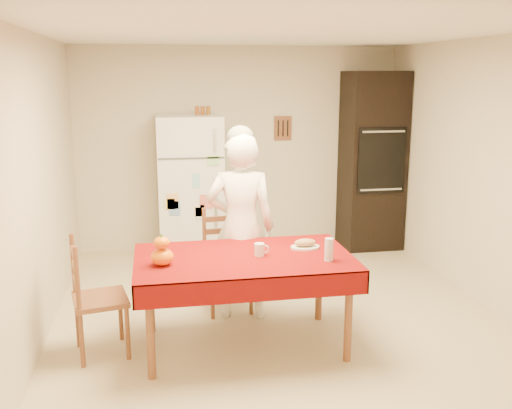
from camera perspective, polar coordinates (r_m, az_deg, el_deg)
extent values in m
plane|color=#C8BA90|center=(5.35, 2.11, -10.93)|extent=(4.50, 4.50, 0.00)
cube|color=beige|center=(7.16, -1.67, 5.59)|extent=(4.00, 0.02, 2.50)
cube|color=beige|center=(2.88, 11.95, -5.69)|extent=(4.00, 0.02, 2.50)
cube|color=beige|center=(4.95, -21.02, 1.46)|extent=(0.02, 4.50, 2.50)
cube|color=beige|center=(5.74, 22.13, 2.84)|extent=(0.02, 4.50, 2.50)
cube|color=white|center=(4.90, 2.36, 16.88)|extent=(4.00, 4.50, 0.02)
cube|color=brown|center=(7.22, 2.69, 7.63)|extent=(0.22, 0.02, 0.30)
cube|color=white|center=(6.79, -6.61, 1.69)|extent=(0.75, 0.70, 1.70)
cube|color=silver|center=(6.36, -4.15, 6.46)|extent=(0.03, 0.03, 0.25)
cube|color=silver|center=(6.49, -4.04, -0.14)|extent=(0.03, 0.03, 0.60)
cube|color=black|center=(7.30, 11.51, 4.28)|extent=(0.70, 0.60, 2.20)
cube|color=black|center=(7.01, 12.46, 4.31)|extent=(0.59, 0.02, 0.80)
cylinder|color=brown|center=(4.23, -10.52, -12.52)|extent=(0.06, 0.06, 0.71)
cylinder|color=brown|center=(4.95, -10.52, -8.68)|extent=(0.06, 0.06, 0.71)
cylinder|color=brown|center=(4.46, 9.22, -11.10)|extent=(0.06, 0.06, 0.71)
cylinder|color=brown|center=(5.15, 6.33, -7.69)|extent=(0.06, 0.06, 0.71)
cube|color=brown|center=(4.51, -1.23, -5.58)|extent=(1.60, 0.90, 0.04)
cube|color=#5F0A05|center=(4.50, -1.23, -5.26)|extent=(1.70, 1.00, 0.01)
cylinder|color=brown|center=(5.19, -4.37, -9.13)|extent=(0.04, 0.04, 0.43)
cylinder|color=brown|center=(5.50, -5.09, -7.85)|extent=(0.04, 0.04, 0.43)
cylinder|color=brown|center=(5.27, -0.49, -8.76)|extent=(0.04, 0.04, 0.43)
cylinder|color=brown|center=(5.57, -1.42, -7.52)|extent=(0.04, 0.04, 0.43)
cube|color=brown|center=(5.30, -2.87, -5.93)|extent=(0.46, 0.44, 0.04)
cube|color=brown|center=(5.38, -3.31, -2.84)|extent=(0.36, 0.06, 0.50)
cylinder|color=brown|center=(4.59, -12.71, -12.46)|extent=(0.04, 0.04, 0.43)
cylinder|color=brown|center=(4.56, -17.03, -12.90)|extent=(0.04, 0.04, 0.43)
cylinder|color=brown|center=(4.92, -13.38, -10.74)|extent=(0.04, 0.04, 0.43)
cylinder|color=brown|center=(4.89, -17.40, -11.13)|extent=(0.04, 0.04, 0.43)
cube|color=brown|center=(4.65, -15.30, -9.15)|extent=(0.47, 0.49, 0.04)
cube|color=brown|center=(4.55, -17.63, -6.42)|extent=(0.10, 0.36, 0.50)
imported|color=white|center=(5.05, -1.53, -2.26)|extent=(0.67, 0.51, 1.68)
cylinder|color=silver|center=(4.49, 0.33, -4.53)|extent=(0.08, 0.08, 0.10)
ellipsoid|color=red|center=(4.33, -9.36, -5.19)|extent=(0.17, 0.17, 0.13)
ellipsoid|color=#C64F04|center=(4.30, -9.41, -3.79)|extent=(0.12, 0.12, 0.09)
cylinder|color=silver|center=(4.40, 7.31, -4.48)|extent=(0.07, 0.07, 0.18)
cylinder|color=silver|center=(4.71, 4.93, -4.28)|extent=(0.24, 0.24, 0.02)
ellipsoid|color=tan|center=(4.70, 4.94, -3.81)|extent=(0.18, 0.10, 0.06)
cylinder|color=#93491A|center=(6.74, -5.91, 9.34)|extent=(0.05, 0.05, 0.10)
cylinder|color=brown|center=(6.74, -5.36, 9.35)|extent=(0.05, 0.05, 0.10)
cylinder|color=brown|center=(6.75, -4.80, 9.37)|extent=(0.05, 0.05, 0.10)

